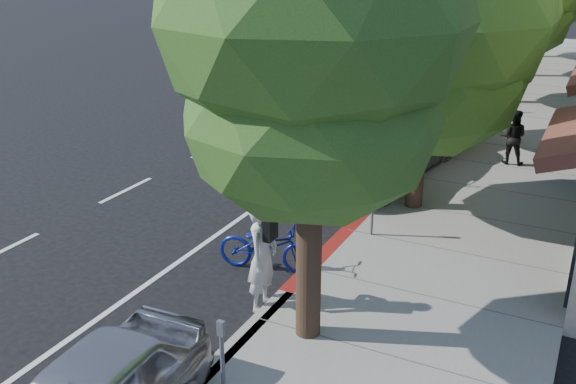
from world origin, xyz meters
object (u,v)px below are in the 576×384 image
Objects in this scene: dark_sedan at (419,121)px; pedestrian at (513,137)px; street_tree_2 at (480,14)px; silver_suv at (373,147)px; dark_suv_far at (474,48)px; cyclist at (263,256)px; bicycle at (267,246)px; street_tree_0 at (312,28)px; white_pickup at (447,76)px; street_tree_1 at (427,21)px.

dark_sedan is 3.14× the size of pedestrian.
street_tree_2 is 3.61m from dark_sedan.
silver_suv is (-1.71, -4.14, -3.20)m from street_tree_2.
silver_suv is 1.17× the size of dark_suv_far.
cyclist is 1.02× the size of bicycle.
dark_suv_far is (-1.10, 18.55, 0.04)m from silver_suv.
street_tree_0 is 3.96× the size of cyclist.
street_tree_0 is at bearing -86.83° from white_pickup.
white_pickup is at bearing -69.14° from pedestrian.
cyclist is 10.10m from pedestrian.
white_pickup is at bearing 100.41° from street_tree_1.
dark_suv_far is (-2.81, 14.41, -3.16)m from street_tree_2.
street_tree_1 reaches higher than pedestrian.
street_tree_2 reaches higher than pedestrian.
pedestrian is at bearing 43.77° from silver_suv.
street_tree_1 is 1.21× the size of silver_suv.
street_tree_1 reaches higher than dark_sedan.
dark_suv_far is at bearing -8.78° from bicycle.
dark_sedan is 0.93× the size of dark_suv_far.
street_tree_2 is 11.88m from cyclist.
dark_suv_far is at bearing 96.98° from dark_sedan.
dark_sedan is (-1.40, -0.72, -3.25)m from street_tree_2.
cyclist is at bearing 153.20° from street_tree_0.
street_tree_0 reaches higher than dark_suv_far.
silver_suv is 1.26× the size of dark_sedan.
dark_sedan is (-0.26, 10.70, -0.19)m from cyclist.
street_tree_2 is 15.02m from dark_suv_far.
silver_suv is (-1.71, 1.86, -3.59)m from street_tree_1.
pedestrian is (1.56, 10.30, -4.05)m from street_tree_0.
dark_sedan reaches higher than white_pickup.
street_tree_2 reaches higher than silver_suv.
silver_suv reaches higher than pedestrian.
street_tree_1 is 3.76× the size of cyclist.
dark_suv_far is (-0.39, 7.26, 0.16)m from white_pickup.
street_tree_1 reaches higher than cyclist.
dark_suv_far reaches higher than bicycle.
white_pickup is 9.70m from pedestrian.
dark_sedan is 0.96× the size of white_pickup.
street_tree_2 is 10.91m from bicycle.
street_tree_2 is at bearing -20.96° from bicycle.
cyclist is 25.89m from dark_suv_far.
dark_sedan is 3.12m from pedestrian.
white_pickup is at bearing 108.68° from street_tree_2.
cyclist is 0.32× the size of silver_suv.
silver_suv is 4.08m from pedestrian.
cyclist reaches higher than silver_suv.
bicycle is 1.26× the size of pedestrian.
silver_suv is at bearing 132.49° from street_tree_1.
street_tree_1 is 6.01m from street_tree_2.
cyclist reaches higher than dark_sedan.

